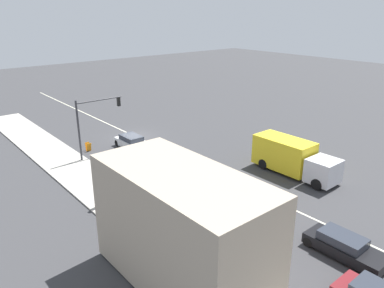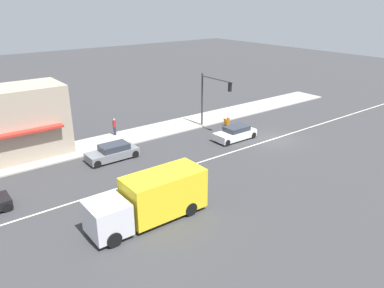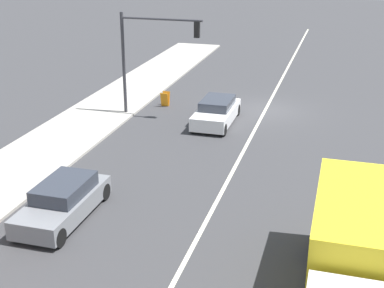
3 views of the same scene
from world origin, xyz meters
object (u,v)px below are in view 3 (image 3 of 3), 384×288
traffic_signal_main (147,47)px  warning_aframe_sign (165,99)px  delivery_truck (356,260)px  suv_grey (63,201)px  van_white (216,112)px

traffic_signal_main → warning_aframe_sign: size_ratio=6.69×
warning_aframe_sign → delivery_truck: bearing=124.0°
traffic_signal_main → suv_grey: (-1.12, 11.81, -3.25)m
delivery_truck → van_white: size_ratio=1.75×
traffic_signal_main → van_white: size_ratio=1.31×
van_white → suv_grey: suv_grey is taller
warning_aframe_sign → van_white: (-3.69, 2.24, 0.22)m
traffic_signal_main → delivery_truck: traffic_signal_main is taller
warning_aframe_sign → suv_grey: (-0.89, 13.90, 0.23)m
suv_grey → delivery_truck: bearing=167.3°
traffic_signal_main → suv_grey: size_ratio=1.29×
delivery_truck → traffic_signal_main: bearing=-51.7°
traffic_signal_main → warning_aframe_sign: 4.06m
delivery_truck → warning_aframe_sign: bearing=-56.0°
traffic_signal_main → delivery_truck: bearing=128.3°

